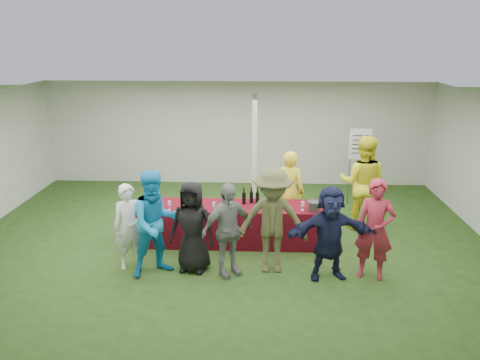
{
  "coord_description": "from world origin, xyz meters",
  "views": [
    {
      "loc": [
        0.63,
        -8.04,
        3.78
      ],
      "look_at": [
        0.25,
        0.18,
        1.25
      ],
      "focal_mm": 35.0,
      "sensor_mm": 36.0,
      "label": 1
    }
  ],
  "objects_px": {
    "serving_table": "(229,224)",
    "customer_4": "(272,221)",
    "staff_pourer": "(289,191)",
    "dump_bucket": "(314,206)",
    "customer_2": "(192,227)",
    "wine_list_sign": "(360,150)",
    "staff_back": "(362,183)",
    "customer_5": "(330,233)",
    "customer_1": "(156,223)",
    "customer_3": "(227,230)",
    "customer_0": "(130,227)",
    "customer_6": "(375,230)"
  },
  "relations": [
    {
      "from": "serving_table",
      "to": "customer_4",
      "type": "bearing_deg",
      "value": -54.5
    },
    {
      "from": "serving_table",
      "to": "staff_pourer",
      "type": "height_order",
      "value": "staff_pourer"
    },
    {
      "from": "dump_bucket",
      "to": "customer_2",
      "type": "height_order",
      "value": "customer_2"
    },
    {
      "from": "staff_pourer",
      "to": "customer_2",
      "type": "bearing_deg",
      "value": 63.01
    },
    {
      "from": "wine_list_sign",
      "to": "customer_4",
      "type": "distance_m",
      "value": 3.92
    },
    {
      "from": "wine_list_sign",
      "to": "customer_4",
      "type": "xyz_separation_m",
      "value": [
        -2.04,
        -3.32,
        -0.42
      ]
    },
    {
      "from": "serving_table",
      "to": "staff_back",
      "type": "height_order",
      "value": "staff_back"
    },
    {
      "from": "staff_back",
      "to": "serving_table",
      "type": "bearing_deg",
      "value": 32.65
    },
    {
      "from": "dump_bucket",
      "to": "customer_5",
      "type": "relative_size",
      "value": 0.15
    },
    {
      "from": "serving_table",
      "to": "customer_5",
      "type": "xyz_separation_m",
      "value": [
        1.69,
        -1.29,
        0.4
      ]
    },
    {
      "from": "customer_1",
      "to": "customer_2",
      "type": "xyz_separation_m",
      "value": [
        0.57,
        0.14,
        -0.11
      ]
    },
    {
      "from": "customer_1",
      "to": "customer_3",
      "type": "bearing_deg",
      "value": -30.34
    },
    {
      "from": "customer_4",
      "to": "staff_back",
      "type": "bearing_deg",
      "value": 45.72
    },
    {
      "from": "staff_pourer",
      "to": "customer_3",
      "type": "height_order",
      "value": "staff_pourer"
    },
    {
      "from": "customer_1",
      "to": "customer_4",
      "type": "distance_m",
      "value": 1.89
    },
    {
      "from": "staff_pourer",
      "to": "customer_5",
      "type": "relative_size",
      "value": 1.06
    },
    {
      "from": "staff_back",
      "to": "customer_4",
      "type": "xyz_separation_m",
      "value": [
        -1.85,
        -1.94,
        -0.07
      ]
    },
    {
      "from": "customer_3",
      "to": "customer_5",
      "type": "distance_m",
      "value": 1.64
    },
    {
      "from": "dump_bucket",
      "to": "customer_1",
      "type": "bearing_deg",
      "value": -158.53
    },
    {
      "from": "customer_1",
      "to": "customer_0",
      "type": "bearing_deg",
      "value": 128.53
    },
    {
      "from": "staff_back",
      "to": "customer_4",
      "type": "bearing_deg",
      "value": 61.25
    },
    {
      "from": "wine_list_sign",
      "to": "customer_3",
      "type": "distance_m",
      "value": 4.48
    },
    {
      "from": "customer_2",
      "to": "customer_4",
      "type": "height_order",
      "value": "customer_4"
    },
    {
      "from": "serving_table",
      "to": "customer_6",
      "type": "bearing_deg",
      "value": -27.2
    },
    {
      "from": "customer_2",
      "to": "customer_4",
      "type": "bearing_deg",
      "value": 11.12
    },
    {
      "from": "customer_2",
      "to": "customer_6",
      "type": "relative_size",
      "value": 0.93
    },
    {
      "from": "dump_bucket",
      "to": "customer_6",
      "type": "xyz_separation_m",
      "value": [
        0.86,
        -1.02,
        -0.01
      ]
    },
    {
      "from": "customer_4",
      "to": "customer_6",
      "type": "xyz_separation_m",
      "value": [
        1.63,
        -0.14,
        -0.06
      ]
    },
    {
      "from": "customer_1",
      "to": "customer_3",
      "type": "relative_size",
      "value": 1.12
    },
    {
      "from": "customer_0",
      "to": "customer_2",
      "type": "xyz_separation_m",
      "value": [
        1.07,
        -0.05,
        0.04
      ]
    },
    {
      "from": "customer_2",
      "to": "customer_4",
      "type": "relative_size",
      "value": 0.86
    },
    {
      "from": "customer_4",
      "to": "customer_6",
      "type": "distance_m",
      "value": 1.64
    },
    {
      "from": "dump_bucket",
      "to": "wine_list_sign",
      "type": "xyz_separation_m",
      "value": [
        1.27,
        2.45,
        0.48
      ]
    },
    {
      "from": "staff_back",
      "to": "customer_6",
      "type": "distance_m",
      "value": 2.1
    },
    {
      "from": "customer_4",
      "to": "dump_bucket",
      "type": "bearing_deg",
      "value": 48.01
    },
    {
      "from": "staff_pourer",
      "to": "customer_4",
      "type": "height_order",
      "value": "customer_4"
    },
    {
      "from": "wine_list_sign",
      "to": "customer_5",
      "type": "relative_size",
      "value": 1.15
    },
    {
      "from": "serving_table",
      "to": "staff_pourer",
      "type": "xyz_separation_m",
      "value": [
        1.15,
        0.64,
        0.45
      ]
    },
    {
      "from": "customer_2",
      "to": "customer_5",
      "type": "distance_m",
      "value": 2.23
    },
    {
      "from": "customer_3",
      "to": "wine_list_sign",
      "type": "bearing_deg",
      "value": 16.27
    },
    {
      "from": "staff_back",
      "to": "customer_5",
      "type": "distance_m",
      "value": 2.34
    },
    {
      "from": "customer_1",
      "to": "customer_4",
      "type": "relative_size",
      "value": 0.99
    },
    {
      "from": "staff_back",
      "to": "customer_4",
      "type": "distance_m",
      "value": 2.68
    },
    {
      "from": "staff_back",
      "to": "customer_1",
      "type": "relative_size",
      "value": 1.09
    },
    {
      "from": "customer_0",
      "to": "customer_3",
      "type": "xyz_separation_m",
      "value": [
        1.65,
        -0.18,
        0.05
      ]
    },
    {
      "from": "serving_table",
      "to": "customer_1",
      "type": "xyz_separation_m",
      "value": [
        -1.1,
        -1.26,
        0.51
      ]
    },
    {
      "from": "customer_5",
      "to": "customer_6",
      "type": "xyz_separation_m",
      "value": [
        0.72,
        0.05,
        0.05
      ]
    },
    {
      "from": "staff_pourer",
      "to": "customer_6",
      "type": "bearing_deg",
      "value": 140.43
    },
    {
      "from": "staff_pourer",
      "to": "customer_5",
      "type": "distance_m",
      "value": 2.01
    },
    {
      "from": "wine_list_sign",
      "to": "staff_back",
      "type": "height_order",
      "value": "staff_back"
    }
  ]
}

